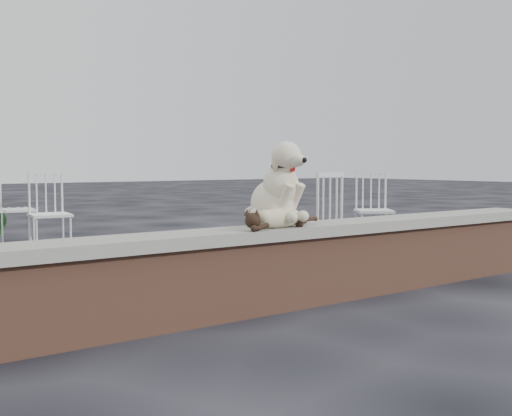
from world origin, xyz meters
TOP-DOWN VIEW (x-y plane):
  - ground at (0.00, 0.00)m, footprint 60.00×60.00m
  - brick_wall at (0.00, 0.00)m, footprint 6.00×0.30m
  - capstone at (0.00, 0.00)m, footprint 6.20×0.40m
  - dog at (0.16, 0.06)m, footprint 0.47×0.57m
  - cat at (0.08, -0.09)m, footprint 0.93×0.35m
  - chair_c at (1.29, 0.90)m, footprint 0.65×0.65m
  - chair_e at (-0.35, 4.53)m, footprint 0.63×0.63m
  - chair_d at (3.05, 1.79)m, footprint 0.78×0.78m
  - chair_b at (-0.27, 3.52)m, footprint 0.62×0.62m

SIDE VIEW (x-z plane):
  - ground at x=0.00m, z-range 0.00..0.00m
  - brick_wall at x=0.00m, z-range 0.00..0.50m
  - chair_c at x=1.29m, z-range 0.00..0.94m
  - chair_e at x=-0.35m, z-range 0.00..0.94m
  - chair_d at x=3.05m, z-range 0.00..0.94m
  - chair_b at x=-0.27m, z-range 0.00..0.94m
  - capstone at x=0.00m, z-range 0.50..0.58m
  - cat at x=0.08m, z-range 0.58..0.74m
  - dog at x=0.16m, z-range 0.58..1.18m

